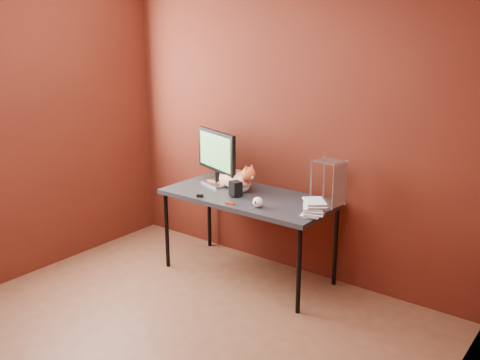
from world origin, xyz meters
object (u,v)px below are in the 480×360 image
Objects in this scene: monitor at (217,155)px; desk at (248,201)px; cat at (236,179)px; skull_mug at (258,202)px; book_stack at (308,136)px; speaker at (236,189)px.

desk is at bearing 6.96° from monitor.
desk is 2.70× the size of monitor.
cat reaches higher than desk.
book_stack is (0.38, 0.10, 0.57)m from skull_mug.
cat is 6.01× the size of skull_mug.
monitor reaches higher than desk.
book_stack is at bearing 17.84° from speaker.
book_stack is at bearing 8.12° from monitor.
cat reaches higher than speaker.
desk is 1.22× the size of book_stack.
desk is 11.35× the size of speaker.
book_stack reaches higher than desk.
cat is 0.21m from speaker.
book_stack reaches higher than skull_mug.
monitor is at bearing 177.37° from skull_mug.
skull_mug is (0.45, -0.30, -0.05)m from cat.
speaker is (0.35, -0.18, -0.22)m from monitor.
cat is at bearing 166.74° from book_stack.
skull_mug is (0.67, -0.30, -0.23)m from monitor.
monitor is 0.45× the size of book_stack.
speaker is (0.13, -0.17, -0.03)m from cat.
speaker is (-0.32, 0.13, 0.02)m from skull_mug.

